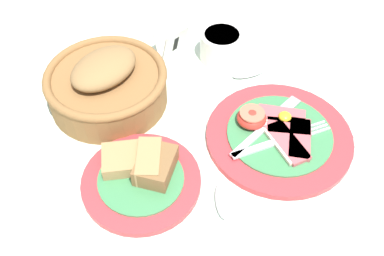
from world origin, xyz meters
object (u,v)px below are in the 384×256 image
at_px(bread_basket, 107,84).
at_px(number_card, 171,42).
at_px(sugar_cup, 221,45).
at_px(teaspoon_near_cup, 225,216).
at_px(breakfast_plate, 277,133).
at_px(bread_plate, 142,174).
at_px(teaspoon_by_saucer, 236,76).

distance_m(bread_basket, number_card, 0.17).
distance_m(sugar_cup, teaspoon_near_cup, 0.38).
bearing_deg(number_card, breakfast_plate, -92.59).
bearing_deg(bread_plate, number_card, 50.59).
height_order(breakfast_plate, teaspoon_near_cup, breakfast_plate).
height_order(breakfast_plate, number_card, number_card).
distance_m(bread_basket, teaspoon_by_saucer, 0.25).
height_order(bread_basket, teaspoon_near_cup, bread_basket).
distance_m(breakfast_plate, bread_basket, 0.32).
bearing_deg(teaspoon_by_saucer, sugar_cup, 95.00).
bearing_deg(breakfast_plate, sugar_cup, 80.02).
bearing_deg(sugar_cup, number_card, 145.66).
xyz_separation_m(breakfast_plate, number_card, (-0.04, 0.29, 0.03)).
bearing_deg(teaspoon_by_saucer, bread_plate, -143.35).
relative_size(bread_plate, sugar_cup, 2.25).
xyz_separation_m(bread_basket, number_card, (0.17, 0.05, -0.01)).
bearing_deg(breakfast_plate, bread_basket, 131.12).
xyz_separation_m(breakfast_plate, teaspoon_by_saucer, (0.03, 0.16, -0.01)).
relative_size(bread_basket, teaspoon_near_cup, 1.26).
bearing_deg(teaspoon_near_cup, bread_basket, 36.43).
bearing_deg(teaspoon_near_cup, number_card, 10.76).
bearing_deg(number_card, bread_plate, -140.69).
height_order(sugar_cup, teaspoon_by_saucer, sugar_cup).
height_order(bread_plate, sugar_cup, sugar_cup).
distance_m(breakfast_plate, teaspoon_by_saucer, 0.17).
distance_m(breakfast_plate, bread_plate, 0.25).
relative_size(breakfast_plate, bread_basket, 1.14).
bearing_deg(number_card, sugar_cup, -45.62).
bearing_deg(teaspoon_near_cup, bread_plate, 58.87).
xyz_separation_m(sugar_cup, bread_basket, (-0.25, 0.01, 0.01)).
distance_m(bread_plate, sugar_cup, 0.34).
distance_m(number_card, teaspoon_near_cup, 0.39).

